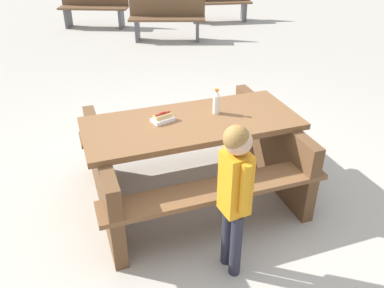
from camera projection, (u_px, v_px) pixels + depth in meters
ground_plane at (192, 193)px, 3.70m from camera, size 30.00×30.00×0.00m
picnic_table at (192, 152)px, 3.47m from camera, size 1.97×1.63×0.75m
soda_bottle at (216, 102)px, 3.39m from camera, size 0.06×0.06×0.22m
hotdog_tray at (163, 118)px, 3.29m from camera, size 0.19×0.13×0.08m
child_in_coat at (235, 184)px, 2.55m from camera, size 0.18×0.29×1.17m
park_bench_near at (94, 6)px, 8.81m from camera, size 1.50×1.10×0.85m
park_bench_mid at (167, 17)px, 7.91m from camera, size 1.52×1.03×0.85m
park_bench_far at (219, 1)px, 9.33m from camera, size 1.55×0.87×0.85m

